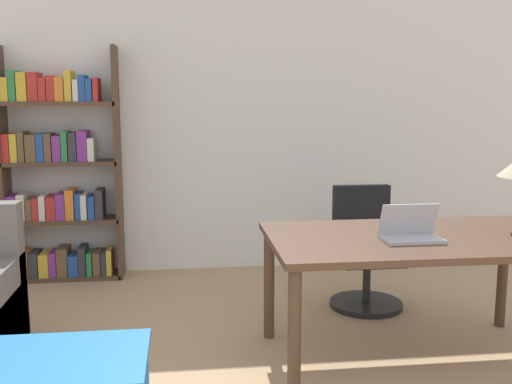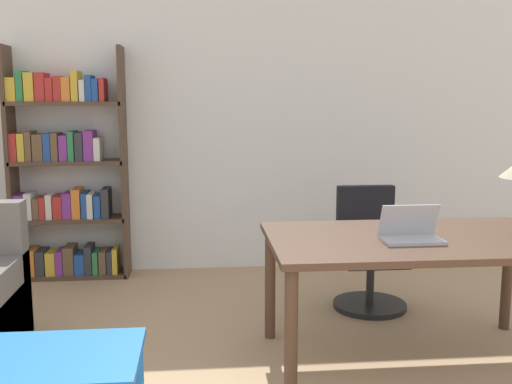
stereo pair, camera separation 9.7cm
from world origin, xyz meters
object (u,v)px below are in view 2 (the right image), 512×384
at_px(office_chair, 369,255).
at_px(side_table_blue, 57,373).
at_px(laptop, 411,233).
at_px(desk, 417,251).
at_px(bookshelf, 64,178).

distance_m(office_chair, side_table_blue, 2.70).
relative_size(laptop, office_chair, 0.37).
bearing_deg(side_table_blue, office_chair, 45.85).
bearing_deg(desk, side_table_blue, -153.56).
bearing_deg(laptop, side_table_blue, -154.95).
relative_size(desk, office_chair, 1.93).
bearing_deg(laptop, office_chair, 85.67).
bearing_deg(office_chair, bookshelf, 158.23).
xyz_separation_m(office_chair, side_table_blue, (-1.88, -1.94, 0.06)).
distance_m(desk, side_table_blue, 2.11).
bearing_deg(bookshelf, office_chair, -21.77).
height_order(office_chair, side_table_blue, office_chair).
bearing_deg(desk, office_chair, 89.70).
xyz_separation_m(desk, side_table_blue, (-1.88, -0.93, -0.23)).
bearing_deg(laptop, desk, 49.98).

